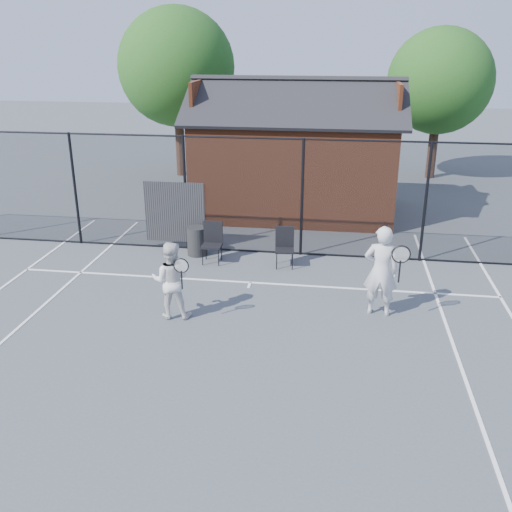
# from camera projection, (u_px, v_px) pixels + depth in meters

# --- Properties ---
(ground) EXTENTS (80.00, 80.00, 0.00)m
(ground) POSITION_uv_depth(u_px,v_px,m) (225.00, 349.00, 10.29)
(ground) COLOR #4A5054
(ground) RESTS_ON ground
(court_lines) EXTENTS (11.02, 18.00, 0.01)m
(court_lines) POSITION_uv_depth(u_px,v_px,m) (209.00, 390.00, 9.07)
(court_lines) COLOR white
(court_lines) RESTS_ON ground
(fence) EXTENTS (22.04, 3.00, 3.00)m
(fence) POSITION_uv_depth(u_px,v_px,m) (250.00, 198.00, 14.43)
(fence) COLOR black
(fence) RESTS_ON ground
(clubhouse) EXTENTS (6.50, 4.36, 4.19)m
(clubhouse) POSITION_uv_depth(u_px,v_px,m) (295.00, 161.00, 17.96)
(clubhouse) COLOR brown
(clubhouse) RESTS_ON ground
(tree_left) EXTENTS (4.48, 4.48, 6.44)m
(tree_left) POSITION_uv_depth(u_px,v_px,m) (177.00, 67.00, 21.87)
(tree_left) COLOR #311E13
(tree_left) RESTS_ON ground
(tree_right) EXTENTS (3.97, 3.97, 5.70)m
(tree_right) POSITION_uv_depth(u_px,v_px,m) (440.00, 81.00, 21.61)
(tree_right) COLOR #311E13
(tree_right) RESTS_ON ground
(player_front) EXTENTS (0.86, 0.65, 1.87)m
(player_front) POSITION_uv_depth(u_px,v_px,m) (381.00, 271.00, 11.27)
(player_front) COLOR silver
(player_front) RESTS_ON ground
(player_back) EXTENTS (0.88, 0.68, 1.58)m
(player_back) POSITION_uv_depth(u_px,v_px,m) (171.00, 280.00, 11.22)
(player_back) COLOR silver
(player_back) RESTS_ON ground
(chair_left) EXTENTS (0.49, 0.51, 1.00)m
(chair_left) POSITION_uv_depth(u_px,v_px,m) (212.00, 244.00, 14.05)
(chair_left) COLOR black
(chair_left) RESTS_ON ground
(chair_right) EXTENTS (0.50, 0.52, 0.95)m
(chair_right) POSITION_uv_depth(u_px,v_px,m) (285.00, 248.00, 13.82)
(chair_right) COLOR black
(chair_right) RESTS_ON ground
(waste_bin) EXTENTS (0.60, 0.60, 0.74)m
(waste_bin) POSITION_uv_depth(u_px,v_px,m) (197.00, 241.00, 14.63)
(waste_bin) COLOR black
(waste_bin) RESTS_ON ground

